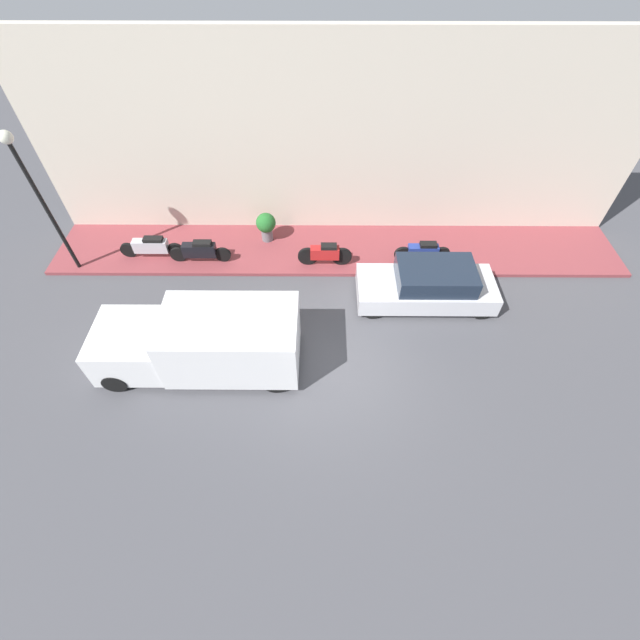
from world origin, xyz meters
The scene contains 11 objects.
ground_plane centered at (0.00, 0.00, 0.00)m, with size 60.00×60.00×0.00m, color #47474C.
sidewalk centered at (5.05, 0.00, 0.06)m, with size 2.62×19.48×0.12m.
building_facade centered at (6.51, 0.00, 3.23)m, with size 0.30×19.48×6.46m.
parked_car centered at (2.70, -2.74, 0.63)m, with size 1.69×4.19×1.34m.
delivery_van centered at (0.24, 3.68, 0.95)m, with size 1.98×5.36×1.86m.
scooter_silver centered at (4.59, 6.27, 0.56)m, with size 0.30×2.15×0.80m.
motorcycle_red centered at (4.23, 0.41, 0.57)m, with size 0.30×1.79×0.81m.
motorcycle_blue centered at (4.42, -2.87, 0.53)m, with size 0.30×1.87×0.75m.
motorcycle_black centered at (4.37, 4.58, 0.56)m, with size 0.30×2.05×0.81m.
streetlamp centered at (4.06, 8.68, 3.27)m, with size 0.36×0.36×4.64m.
potted_plant centered at (5.54, 2.46, 0.75)m, with size 0.68×0.68×1.06m.
Camera 1 is at (-6.65, 0.51, 9.84)m, focal length 24.00 mm.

